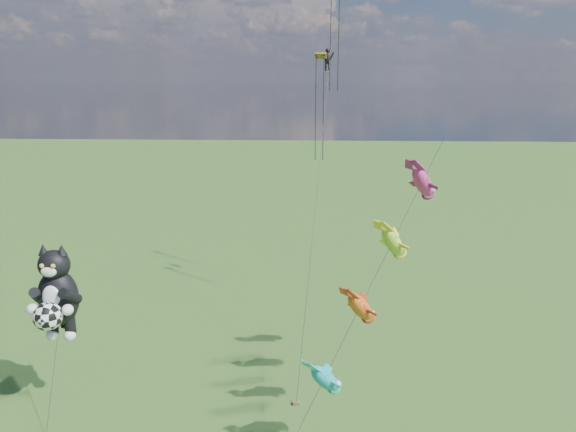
{
  "coord_description": "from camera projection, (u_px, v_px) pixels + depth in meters",
  "views": [
    {
      "loc": [
        11.51,
        -28.64,
        19.64
      ],
      "look_at": [
        9.63,
        8.74,
        10.34
      ],
      "focal_mm": 35.0,
      "sensor_mm": 36.0,
      "label": 1
    }
  ],
  "objects": [
    {
      "name": "cat_kite_rig",
      "position": [
        56.0,
        294.0,
        32.32
      ],
      "size": [
        2.69,
        4.13,
        10.42
      ],
      "rotation": [
        0.0,
        0.0,
        -0.01
      ],
      "color": "brown",
      "rests_on": "ground"
    },
    {
      "name": "fish_windsock_rig",
      "position": [
        376.0,
        274.0,
        30.76
      ],
      "size": [
        10.34,
        12.31,
        16.22
      ],
      "rotation": [
        0.0,
        0.0,
        -0.37
      ],
      "color": "brown",
      "rests_on": "ground"
    },
    {
      "name": "ground",
      "position": [
        118.0,
        420.0,
        33.06
      ],
      "size": [
        300.0,
        300.0,
        0.0
      ],
      "primitive_type": "plane",
      "color": "#1B4210"
    },
    {
      "name": "parafoil_rig",
      "position": [
        327.0,
        63.0,
        43.7
      ],
      "size": [
        3.18,
        17.44,
        26.71
      ],
      "rotation": [
        0.0,
        0.0,
        -0.06
      ],
      "color": "brown",
      "rests_on": "ground"
    }
  ]
}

